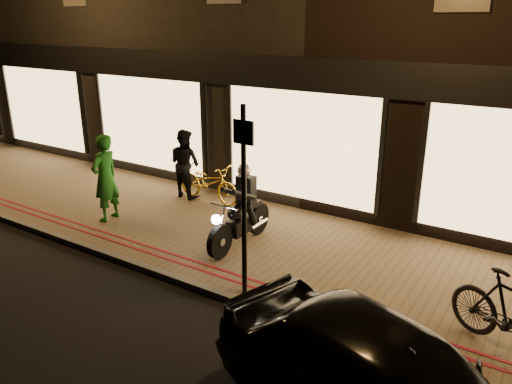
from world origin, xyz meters
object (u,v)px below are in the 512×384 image
motorcycle (241,214)px  bicycle_gold (209,183)px  sign_post (244,193)px  person_green (105,178)px

motorcycle → bicycle_gold: (-2.00, 1.55, -0.15)m
motorcycle → sign_post: (1.07, -1.47, 1.06)m
bicycle_gold → person_green: bearing=155.5°
motorcycle → bicycle_gold: size_ratio=1.10×
bicycle_gold → person_green: person_green is taller
sign_post → bicycle_gold: 4.47m
bicycle_gold → sign_post: bearing=-130.7°
motorcycle → bicycle_gold: bearing=141.7°
person_green → motorcycle: bearing=93.9°
sign_post → bicycle_gold: sign_post is taller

